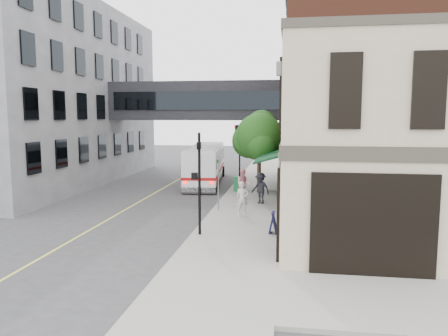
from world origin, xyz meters
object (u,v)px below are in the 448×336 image
(pedestrian_b, at_px, (243,184))
(sandwich_board, at_px, (273,223))
(newspaper_box, at_px, (238,184))
(pedestrian_c, at_px, (261,188))
(bus, at_px, (206,163))
(pedestrian_a, at_px, (242,199))

(pedestrian_b, relative_size, sandwich_board, 1.99)
(sandwich_board, bearing_deg, newspaper_box, 105.51)
(pedestrian_c, bearing_deg, pedestrian_b, 163.42)
(bus, height_order, pedestrian_c, bus)
(pedestrian_b, xyz_separation_m, sandwich_board, (2.16, -7.62, -0.48))
(pedestrian_b, bearing_deg, bus, 106.04)
(pedestrian_a, relative_size, pedestrian_c, 0.97)
(bus, relative_size, sandwich_board, 11.44)
(bus, bearing_deg, sandwich_board, -67.99)
(pedestrian_a, xyz_separation_m, newspaper_box, (-1.11, 7.28, -0.38))
(bus, bearing_deg, pedestrian_b, -62.03)
(bus, height_order, newspaper_box, bus)
(pedestrian_b, bearing_deg, pedestrian_c, -55.84)
(pedestrian_c, height_order, newspaper_box, pedestrian_c)
(pedestrian_c, distance_m, newspaper_box, 4.38)
(pedestrian_b, bearing_deg, newspaper_box, 91.83)
(pedestrian_a, distance_m, newspaper_box, 7.37)
(pedestrian_c, height_order, sandwich_board, pedestrian_c)
(pedestrian_a, relative_size, pedestrian_b, 0.94)
(bus, bearing_deg, pedestrian_a, -69.97)
(pedestrian_a, xyz_separation_m, sandwich_board, (1.75, -3.18, -0.42))
(pedestrian_a, bearing_deg, bus, 92.92)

